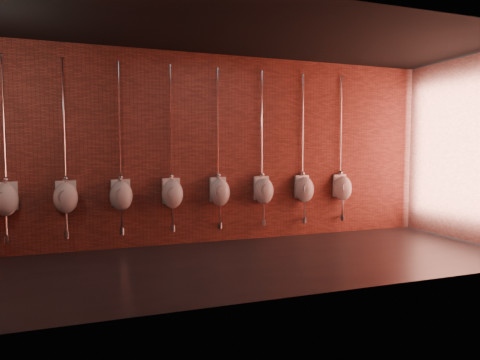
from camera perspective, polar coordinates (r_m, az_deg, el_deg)
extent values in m
plane|color=black|center=(6.09, -0.24, -11.02)|extent=(8.50, 8.50, 0.00)
cube|color=black|center=(6.10, -0.25, 19.40)|extent=(8.50, 3.00, 0.04)
cube|color=#9A4638|center=(7.32, -4.17, 4.15)|extent=(8.50, 0.04, 3.20)
cube|color=#9A4638|center=(4.50, 6.15, 4.25)|extent=(8.50, 0.04, 3.20)
cube|color=#9A4638|center=(8.33, 28.58, 3.66)|extent=(0.04, 3.00, 3.20)
ellipsoid|color=white|center=(7.04, -28.83, -2.36)|extent=(0.41, 0.37, 0.47)
cube|color=white|center=(7.15, -28.70, -1.89)|extent=(0.30, 0.10, 0.42)
cylinder|color=gray|center=(6.92, -28.99, -2.23)|extent=(0.21, 0.06, 0.21)
cylinder|color=silver|center=(7.11, -29.02, 7.07)|extent=(0.02, 0.02, 1.86)
sphere|color=silver|center=(7.10, -28.80, 0.04)|extent=(0.08, 0.08, 0.08)
cylinder|color=silver|center=(7.23, -29.28, 14.43)|extent=(0.06, 0.06, 0.01)
cylinder|color=silver|center=(7.08, -28.74, -5.07)|extent=(0.03, 0.03, 0.33)
cylinder|color=silver|center=(7.12, -28.67, -6.84)|extent=(0.08, 0.08, 0.11)
cylinder|color=silver|center=(7.20, -28.58, -6.73)|extent=(0.03, 0.15, 0.03)
ellipsoid|color=white|center=(6.96, -22.23, -2.23)|extent=(0.41, 0.37, 0.47)
cube|color=white|center=(7.07, -22.20, -1.76)|extent=(0.30, 0.10, 0.42)
cylinder|color=gray|center=(6.84, -22.28, -2.10)|extent=(0.21, 0.06, 0.21)
cylinder|color=silver|center=(7.03, -22.45, 7.31)|extent=(0.02, 0.02, 1.86)
sphere|color=silver|center=(7.02, -22.26, 0.19)|extent=(0.08, 0.08, 0.08)
cylinder|color=silver|center=(7.15, -22.65, 14.76)|extent=(0.06, 0.06, 0.01)
cylinder|color=silver|center=(7.00, -22.16, -4.97)|extent=(0.03, 0.03, 0.33)
cylinder|color=silver|center=(7.04, -22.11, -6.77)|extent=(0.08, 0.08, 0.11)
cylinder|color=silver|center=(7.11, -22.08, -6.65)|extent=(0.03, 0.15, 0.03)
ellipsoid|color=white|center=(6.97, -15.56, -2.07)|extent=(0.41, 0.37, 0.47)
cube|color=white|center=(7.08, -15.64, -1.60)|extent=(0.30, 0.10, 0.42)
cylinder|color=gray|center=(6.85, -15.49, -1.93)|extent=(0.21, 0.06, 0.21)
cylinder|color=silver|center=(7.04, -15.80, 7.46)|extent=(0.02, 0.02, 1.86)
sphere|color=silver|center=(7.03, -15.66, 0.35)|extent=(0.08, 0.08, 0.08)
cylinder|color=silver|center=(7.16, -15.94, 14.89)|extent=(0.06, 0.06, 0.01)
cylinder|color=silver|center=(7.01, -15.51, -4.81)|extent=(0.03, 0.03, 0.33)
cylinder|color=silver|center=(7.05, -15.48, -6.60)|extent=(0.08, 0.08, 0.11)
cylinder|color=silver|center=(7.12, -15.52, -6.49)|extent=(0.03, 0.15, 0.03)
ellipsoid|color=white|center=(7.07, -9.00, -1.88)|extent=(0.41, 0.37, 0.47)
cube|color=white|center=(7.18, -9.18, -1.42)|extent=(0.30, 0.10, 0.42)
cylinder|color=gray|center=(6.95, -8.83, -1.75)|extent=(0.21, 0.06, 0.21)
cylinder|color=silver|center=(7.14, -9.25, 7.50)|extent=(0.02, 0.02, 1.86)
sphere|color=silver|center=(7.13, -9.15, 0.50)|extent=(0.08, 0.08, 0.08)
cylinder|color=silver|center=(7.26, -9.33, 14.84)|extent=(0.06, 0.06, 0.01)
cylinder|color=silver|center=(7.11, -8.97, -4.58)|extent=(0.03, 0.03, 0.33)
cylinder|color=silver|center=(7.15, -8.95, -6.35)|extent=(0.08, 0.08, 0.11)
cylinder|color=silver|center=(7.22, -9.07, -6.25)|extent=(0.03, 0.15, 0.03)
ellipsoid|color=white|center=(7.26, -2.72, -1.68)|extent=(0.41, 0.37, 0.47)
cube|color=white|center=(7.37, -2.98, -1.24)|extent=(0.30, 0.10, 0.42)
cylinder|color=gray|center=(7.15, -2.44, -1.55)|extent=(0.21, 0.06, 0.21)
cylinder|color=silver|center=(7.33, -2.96, 7.46)|extent=(0.02, 0.02, 1.86)
sphere|color=silver|center=(7.32, -2.92, 0.63)|extent=(0.08, 0.08, 0.08)
cylinder|color=silver|center=(7.45, -2.99, 14.61)|extent=(0.06, 0.06, 0.01)
cylinder|color=silver|center=(7.31, -2.71, -4.31)|extent=(0.03, 0.03, 0.33)
cylinder|color=silver|center=(7.34, -2.70, -6.04)|extent=(0.08, 0.08, 0.11)
cylinder|color=silver|center=(7.41, -2.88, -5.94)|extent=(0.03, 0.15, 0.03)
ellipsoid|color=white|center=(7.54, 3.18, -1.48)|extent=(0.41, 0.37, 0.47)
cube|color=white|center=(7.64, 2.85, -1.05)|extent=(0.30, 0.10, 0.42)
cylinder|color=gray|center=(7.43, 3.53, -1.34)|extent=(0.21, 0.06, 0.21)
cylinder|color=silver|center=(7.60, 2.94, 7.33)|extent=(0.02, 0.02, 1.86)
sphere|color=silver|center=(7.59, 2.94, 0.75)|extent=(0.08, 0.08, 0.08)
cylinder|color=silver|center=(7.71, 2.96, 14.23)|extent=(0.06, 0.06, 0.01)
cylinder|color=silver|center=(7.58, 3.17, -4.01)|extent=(0.03, 0.03, 0.33)
cylinder|color=silver|center=(7.61, 3.16, -5.68)|extent=(0.08, 0.08, 0.11)
cylinder|color=silver|center=(7.68, 2.94, -5.59)|extent=(0.03, 0.15, 0.03)
ellipsoid|color=white|center=(7.89, 8.61, -1.27)|extent=(0.41, 0.37, 0.47)
cube|color=white|center=(7.98, 8.22, -0.87)|extent=(0.30, 0.10, 0.42)
cylinder|color=gray|center=(7.78, 9.02, -1.14)|extent=(0.21, 0.06, 0.21)
cylinder|color=silver|center=(7.95, 8.37, 7.15)|extent=(0.02, 0.02, 1.86)
sphere|color=silver|center=(7.94, 8.34, 0.86)|extent=(0.08, 0.08, 0.08)
cylinder|color=silver|center=(8.06, 8.44, 13.76)|extent=(0.06, 0.06, 0.01)
cylinder|color=silver|center=(7.93, 8.58, -3.70)|extent=(0.03, 0.03, 0.33)
cylinder|color=silver|center=(7.96, 8.56, -5.29)|extent=(0.08, 0.08, 0.11)
cylinder|color=silver|center=(8.03, 8.30, -5.21)|extent=(0.03, 0.15, 0.03)
ellipsoid|color=white|center=(8.30, 13.53, -1.08)|extent=(0.41, 0.37, 0.47)
cube|color=white|center=(8.39, 13.11, -0.70)|extent=(0.30, 0.10, 0.42)
cylinder|color=gray|center=(8.20, 13.98, -0.95)|extent=(0.21, 0.06, 0.21)
cylinder|color=silver|center=(8.36, 13.31, 6.93)|extent=(0.02, 0.02, 1.86)
sphere|color=silver|center=(8.35, 13.25, 0.95)|extent=(0.08, 0.08, 0.08)
cylinder|color=silver|center=(8.46, 13.41, 13.22)|extent=(0.06, 0.06, 0.01)
cylinder|color=silver|center=(8.34, 13.49, -3.38)|extent=(0.03, 0.03, 0.33)
cylinder|color=silver|center=(8.37, 13.47, -4.90)|extent=(0.08, 0.08, 0.11)
cylinder|color=silver|center=(8.43, 13.18, -4.83)|extent=(0.03, 0.15, 0.03)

